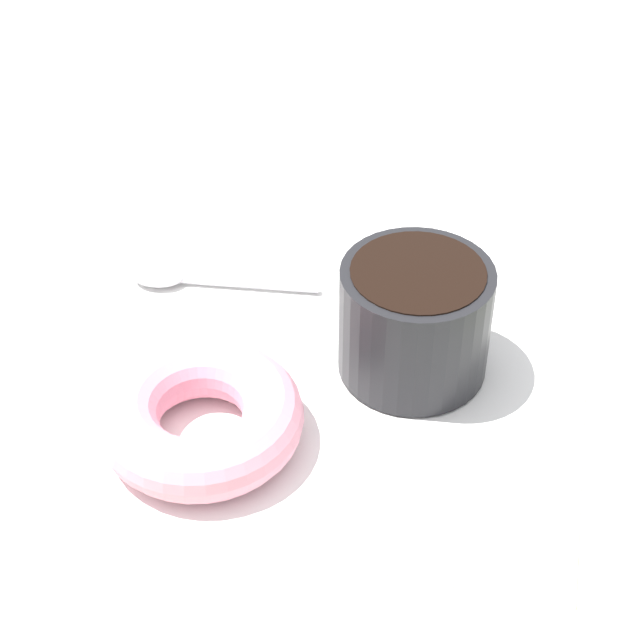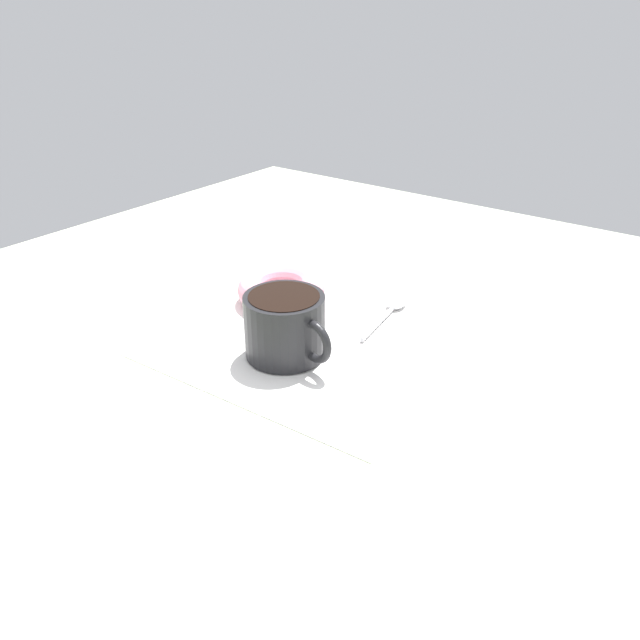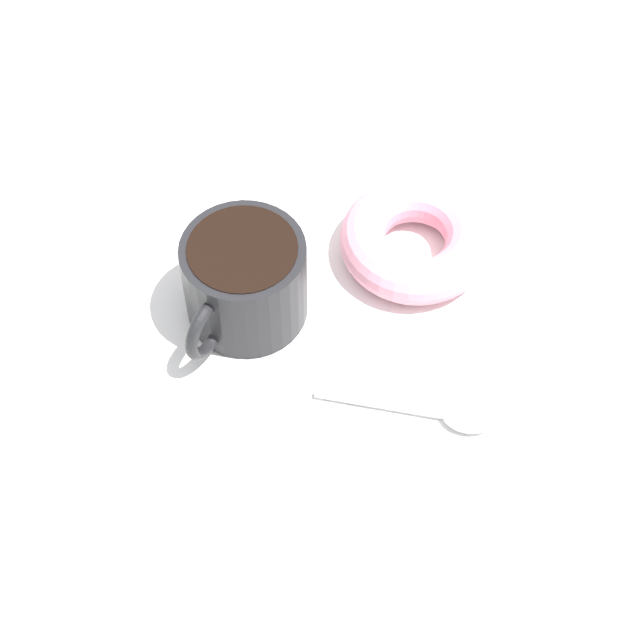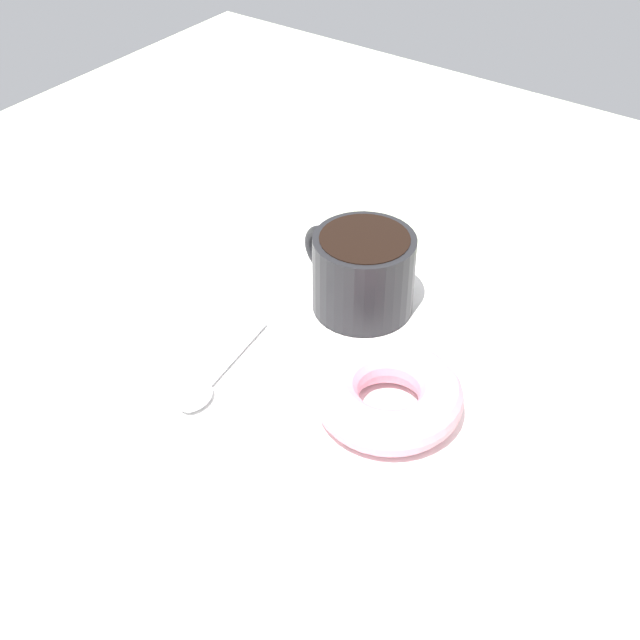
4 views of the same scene
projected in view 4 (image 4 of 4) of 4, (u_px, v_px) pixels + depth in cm
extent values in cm
cube|color=beige|center=(310.00, 356.00, 78.13)|extent=(120.00, 120.00, 2.00)
cube|color=white|center=(320.00, 339.00, 78.16)|extent=(34.82, 34.82, 0.30)
cylinder|color=black|center=(364.00, 273.00, 79.42)|extent=(9.18, 9.18, 7.31)
cylinder|color=black|center=(365.00, 241.00, 77.27)|extent=(7.98, 7.98, 0.60)
torus|color=black|center=(325.00, 251.00, 82.24)|extent=(1.80, 5.07, 4.99)
torus|color=pink|center=(389.00, 396.00, 69.72)|extent=(11.79, 11.79, 3.55)
ellipsoid|color=silver|center=(195.00, 397.00, 71.50)|extent=(3.91, 2.90, 0.90)
cylinder|color=silver|center=(235.00, 355.00, 75.79)|extent=(10.01, 2.01, 0.56)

